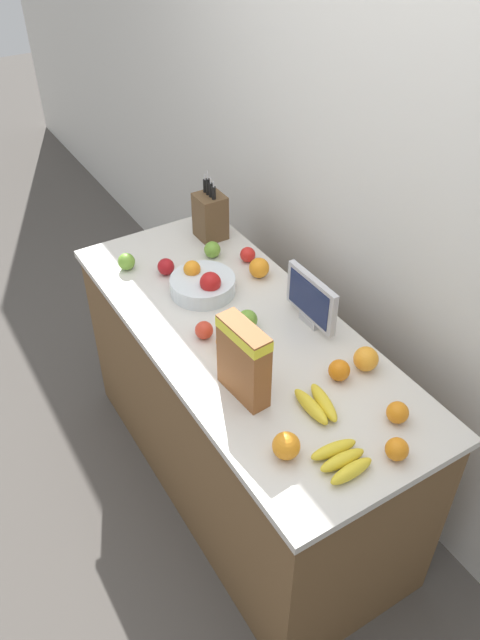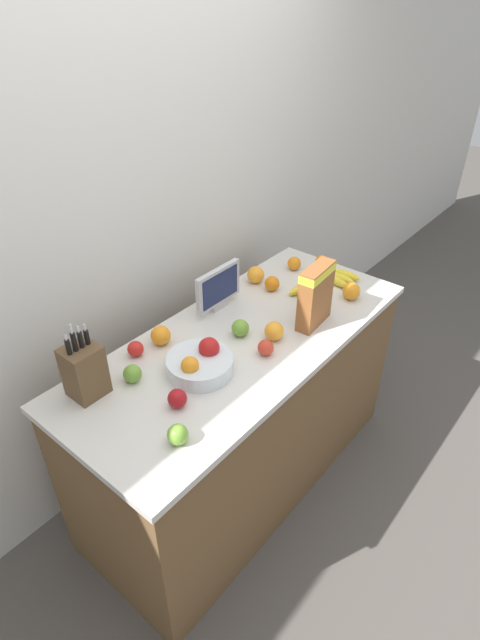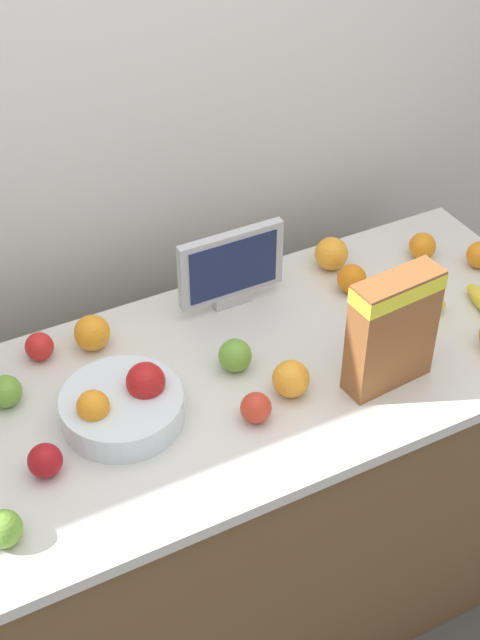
{
  "view_description": "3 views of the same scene",
  "coord_description": "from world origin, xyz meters",
  "px_view_note": "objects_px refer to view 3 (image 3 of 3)",
  "views": [
    {
      "loc": [
        1.5,
        -0.92,
        2.35
      ],
      "look_at": [
        0.0,
        -0.01,
        0.93
      ],
      "focal_mm": 35.0,
      "sensor_mm": 36.0,
      "label": 1
    },
    {
      "loc": [
        -1.31,
        -1.08,
        2.14
      ],
      "look_at": [
        0.05,
        0.06,
        0.92
      ],
      "focal_mm": 28.0,
      "sensor_mm": 36.0,
      "label": 2
    },
    {
      "loc": [
        -0.67,
        -1.29,
        2.23
      ],
      "look_at": [
        0.03,
        0.04,
        0.99
      ],
      "focal_mm": 50.0,
      "sensor_mm": 36.0,
      "label": 3
    }
  ],
  "objects_px": {
    "apple_leftmost": "(235,355)",
    "orange_front_center": "(331,254)",
    "orange_mid_right": "(291,379)",
    "orange_back_center": "(352,279)",
    "fruit_bowl": "(123,405)",
    "apple_front": "(39,347)",
    "apple_by_knife_block": "(256,408)",
    "cereal_box": "(393,326)",
    "apple_near_bananas": "(3,529)",
    "orange_near_bowl": "(422,246)",
    "small_monitor": "(231,267)",
    "apple_rightmost": "(6,391)",
    "banana_bunch_left": "(411,307)",
    "orange_front_right": "(92,333)",
    "orange_by_cereal": "(480,255)",
    "apple_rear": "(45,461)"
  },
  "relations": [
    {
      "from": "orange_back_center",
      "to": "orange_by_cereal",
      "type": "bearing_deg",
      "value": -10.34
    },
    {
      "from": "orange_mid_right",
      "to": "orange_near_bowl",
      "type": "relative_size",
      "value": 1.17
    },
    {
      "from": "apple_leftmost",
      "to": "orange_front_right",
      "type": "relative_size",
      "value": 0.9
    },
    {
      "from": "small_monitor",
      "to": "orange_near_bowl",
      "type": "xyz_separation_m",
      "value": [
        0.53,
        -0.05,
        -0.08
      ]
    },
    {
      "from": "orange_mid_right",
      "to": "apple_rightmost",
      "type": "bearing_deg",
      "value": 155.57
    },
    {
      "from": "small_monitor",
      "to": "orange_by_cereal",
      "type": "height_order",
      "value": "small_monitor"
    },
    {
      "from": "apple_by_knife_block",
      "to": "orange_mid_right",
      "type": "bearing_deg",
      "value": 18.98
    },
    {
      "from": "fruit_bowl",
      "to": "apple_rear",
      "type": "height_order",
      "value": "fruit_bowl"
    },
    {
      "from": "apple_near_bananas",
      "to": "apple_rightmost",
      "type": "height_order",
      "value": "same"
    },
    {
      "from": "orange_mid_right",
      "to": "orange_back_center",
      "type": "distance_m",
      "value": 0.4
    },
    {
      "from": "apple_near_bananas",
      "to": "orange_front_right",
      "type": "xyz_separation_m",
      "value": [
        0.33,
        0.44,
        0.01
      ]
    },
    {
      "from": "orange_front_right",
      "to": "orange_mid_right",
      "type": "bearing_deg",
      "value": -46.4
    },
    {
      "from": "apple_near_bananas",
      "to": "orange_mid_right",
      "type": "bearing_deg",
      "value": 8.46
    },
    {
      "from": "apple_leftmost",
      "to": "orange_back_center",
      "type": "relative_size",
      "value": 1.02
    },
    {
      "from": "banana_bunch_left",
      "to": "apple_front",
      "type": "height_order",
      "value": "apple_front"
    },
    {
      "from": "orange_front_center",
      "to": "cereal_box",
      "type": "bearing_deg",
      "value": -105.68
    },
    {
      "from": "small_monitor",
      "to": "orange_mid_right",
      "type": "relative_size",
      "value": 3.26
    },
    {
      "from": "cereal_box",
      "to": "apple_near_bananas",
      "type": "bearing_deg",
      "value": 177.74
    },
    {
      "from": "banana_bunch_left",
      "to": "orange_front_right",
      "type": "bearing_deg",
      "value": 161.36
    },
    {
      "from": "orange_back_center",
      "to": "orange_near_bowl",
      "type": "bearing_deg",
      "value": 8.65
    },
    {
      "from": "apple_front",
      "to": "orange_mid_right",
      "type": "bearing_deg",
      "value": -39.11
    },
    {
      "from": "apple_leftmost",
      "to": "orange_front_center",
      "type": "relative_size",
      "value": 0.88
    },
    {
      "from": "apple_rightmost",
      "to": "orange_front_center",
      "type": "xyz_separation_m",
      "value": [
        0.88,
        0.1,
        0.01
      ]
    },
    {
      "from": "apple_front",
      "to": "orange_front_right",
      "type": "distance_m",
      "value": 0.12
    },
    {
      "from": "orange_by_cereal",
      "to": "orange_back_center",
      "type": "bearing_deg",
      "value": 169.66
    },
    {
      "from": "cereal_box",
      "to": "apple_by_knife_block",
      "type": "distance_m",
      "value": 0.33
    },
    {
      "from": "apple_by_knife_block",
      "to": "apple_rightmost",
      "type": "height_order",
      "value": "apple_rightmost"
    },
    {
      "from": "fruit_bowl",
      "to": "orange_front_center",
      "type": "height_order",
      "value": "fruit_bowl"
    },
    {
      "from": "orange_mid_right",
      "to": "fruit_bowl",
      "type": "bearing_deg",
      "value": 164.94
    },
    {
      "from": "apple_front",
      "to": "fruit_bowl",
      "type": "bearing_deg",
      "value": -70.25
    },
    {
      "from": "apple_rightmost",
      "to": "apple_front",
      "type": "bearing_deg",
      "value": 45.41
    },
    {
      "from": "orange_front_center",
      "to": "orange_back_center",
      "type": "bearing_deg",
      "value": -94.23
    },
    {
      "from": "small_monitor",
      "to": "orange_mid_right",
      "type": "distance_m",
      "value": 0.34
    },
    {
      "from": "apple_front",
      "to": "orange_mid_right",
      "type": "relative_size",
      "value": 0.79
    },
    {
      "from": "banana_bunch_left",
      "to": "apple_rightmost",
      "type": "xyz_separation_m",
      "value": [
        -0.94,
        0.15,
        0.01
      ]
    },
    {
      "from": "orange_near_bowl",
      "to": "fruit_bowl",
      "type": "bearing_deg",
      "value": -168.24
    },
    {
      "from": "fruit_bowl",
      "to": "apple_front",
      "type": "bearing_deg",
      "value": 109.75
    },
    {
      "from": "banana_bunch_left",
      "to": "apple_rightmost",
      "type": "bearing_deg",
      "value": 170.88
    },
    {
      "from": "fruit_bowl",
      "to": "orange_front_center",
      "type": "relative_size",
      "value": 3.02
    },
    {
      "from": "banana_bunch_left",
      "to": "apple_front",
      "type": "distance_m",
      "value": 0.88
    },
    {
      "from": "cereal_box",
      "to": "apple_near_bananas",
      "type": "xyz_separation_m",
      "value": [
        -0.86,
        -0.04,
        -0.12
      ]
    },
    {
      "from": "apple_near_bananas",
      "to": "apple_leftmost",
      "type": "relative_size",
      "value": 0.95
    },
    {
      "from": "apple_rightmost",
      "to": "orange_back_center",
      "type": "relative_size",
      "value": 0.96
    },
    {
      "from": "banana_bunch_left",
      "to": "apple_near_bananas",
      "type": "bearing_deg",
      "value": -169.34
    },
    {
      "from": "orange_front_right",
      "to": "apple_rear",
      "type": "bearing_deg",
      "value": -124.13
    },
    {
      "from": "apple_front",
      "to": "orange_back_center",
      "type": "height_order",
      "value": "orange_back_center"
    },
    {
      "from": "banana_bunch_left",
      "to": "small_monitor",
      "type": "bearing_deg",
      "value": 147.01
    },
    {
      "from": "small_monitor",
      "to": "apple_rightmost",
      "type": "bearing_deg",
      "value": -171.78
    },
    {
      "from": "apple_rear",
      "to": "orange_near_bowl",
      "type": "xyz_separation_m",
      "value": [
        1.1,
        0.26,
        0.0
      ]
    },
    {
      "from": "cereal_box",
      "to": "orange_front_center",
      "type": "relative_size",
      "value": 3.26
    }
  ]
}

